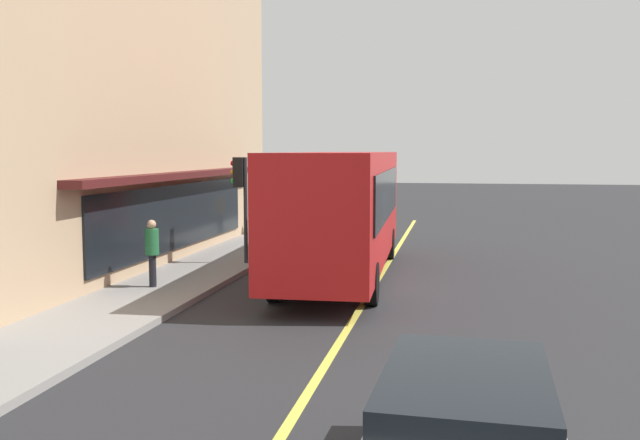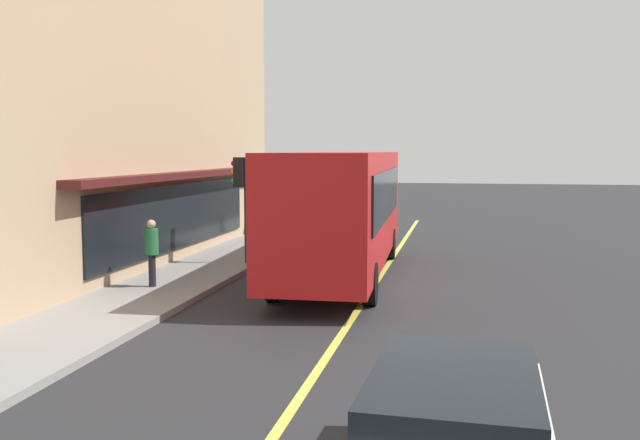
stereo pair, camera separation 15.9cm
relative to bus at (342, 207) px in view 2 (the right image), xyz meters
name	(u,v)px [view 2 (the right image)]	position (x,y,z in m)	size (l,w,h in m)	color
ground	(372,288)	(-1.49, -1.06, -1.99)	(120.00, 120.00, 0.00)	#28282B
sidewalk	(185,278)	(-1.49, 4.11, -1.91)	(80.00, 2.64, 0.15)	gray
lane_centre_stripe	(372,288)	(-1.49, -1.06, -1.98)	(36.00, 0.16, 0.01)	#D8D14C
storefront_building	(32,73)	(1.37, 10.42, 4.08)	(19.35, 10.61, 12.13)	tan
bus	(342,207)	(0.00, 0.00, 0.00)	(11.21, 2.93, 3.50)	red
traffic_light	(241,184)	(0.94, 3.27, 0.55)	(0.30, 0.52, 3.20)	#2D2D33
pedestrian_by_curb	(273,211)	(8.16, 4.26, -0.88)	(0.34, 0.34, 1.60)	black
pedestrian_mid_block	(152,247)	(-3.14, 4.29, -0.82)	(0.34, 0.34, 1.69)	black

